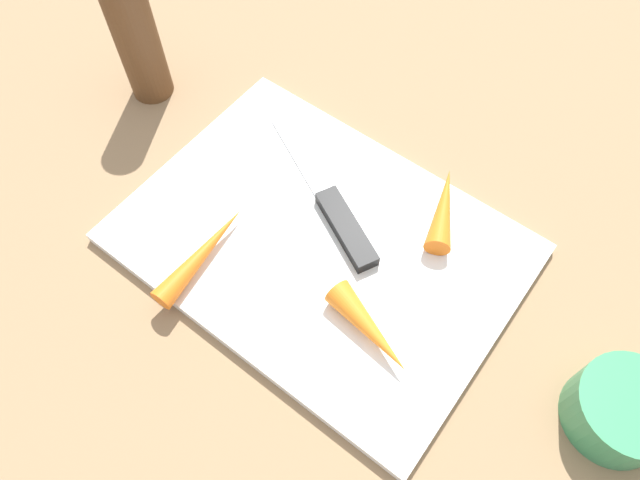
% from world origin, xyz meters
% --- Properties ---
extents(ground_plane, '(1.40, 1.40, 0.00)m').
position_xyz_m(ground_plane, '(0.00, 0.00, 0.00)').
color(ground_plane, '#8C6D4C').
extents(cutting_board, '(0.36, 0.26, 0.01)m').
position_xyz_m(cutting_board, '(0.00, 0.00, 0.01)').
color(cutting_board, white).
rests_on(cutting_board, ground_plane).
extents(knife, '(0.19, 0.11, 0.01)m').
position_xyz_m(knife, '(0.00, 0.03, 0.02)').
color(knife, '#B7B7BC').
rests_on(knife, cutting_board).
extents(carrot_shortest, '(0.09, 0.05, 0.03)m').
position_xyz_m(carrot_shortest, '(0.09, -0.05, 0.03)').
color(carrot_shortest, orange).
rests_on(carrot_shortest, cutting_board).
extents(carrot_longest, '(0.03, 0.12, 0.02)m').
position_xyz_m(carrot_longest, '(-0.07, -0.08, 0.02)').
color(carrot_longest, orange).
rests_on(carrot_longest, cutting_board).
extents(carrot_medium, '(0.06, 0.09, 0.03)m').
position_xyz_m(carrot_medium, '(0.08, 0.09, 0.02)').
color(carrot_medium, orange).
rests_on(carrot_medium, cutting_board).
extents(small_bowl, '(0.08, 0.08, 0.04)m').
position_xyz_m(small_bowl, '(0.29, 0.02, 0.02)').
color(small_bowl, '#388C59').
rests_on(small_bowl, ground_plane).
extents(pepper_grinder, '(0.05, 0.05, 0.16)m').
position_xyz_m(pepper_grinder, '(-0.27, 0.05, 0.08)').
color(pepper_grinder, brown).
rests_on(pepper_grinder, ground_plane).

